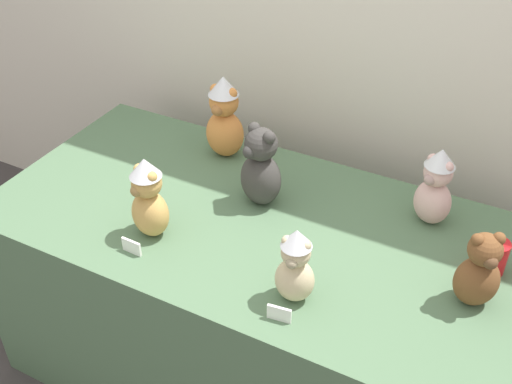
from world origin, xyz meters
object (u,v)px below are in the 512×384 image
(teddy_bear_blush, at_px, (435,187))
(party_cup_red, at_px, (494,257))
(display_table, at_px, (256,304))
(teddy_bear_sand, at_px, (295,266))
(teddy_bear_chestnut, at_px, (479,271))
(teddy_bear_ginger, at_px, (224,118))
(teddy_bear_honey, at_px, (148,198))
(teddy_bear_charcoal, at_px, (261,168))

(teddy_bear_blush, height_order, party_cup_red, teddy_bear_blush)
(teddy_bear_blush, relative_size, party_cup_red, 2.57)
(display_table, bearing_deg, teddy_bear_blush, 27.75)
(party_cup_red, bearing_deg, teddy_bear_sand, -141.59)
(teddy_bear_chestnut, bearing_deg, teddy_bear_blush, 91.05)
(display_table, xyz_separation_m, teddy_bear_sand, (0.26, -0.26, 0.52))
(teddy_bear_blush, bearing_deg, teddy_bear_ginger, -159.42)
(teddy_bear_blush, distance_m, teddy_bear_ginger, 0.81)
(teddy_bear_chestnut, bearing_deg, teddy_bear_honey, 157.12)
(teddy_bear_sand, relative_size, party_cup_red, 2.31)
(teddy_bear_ginger, bearing_deg, teddy_bear_chestnut, -18.21)
(teddy_bear_chestnut, height_order, teddy_bear_honey, teddy_bear_honey)
(teddy_bear_chestnut, bearing_deg, teddy_bear_charcoal, 136.46)
(teddy_bear_charcoal, height_order, teddy_bear_chestnut, teddy_bear_charcoal)
(teddy_bear_ginger, height_order, teddy_bear_honey, teddy_bear_ginger)
(teddy_bear_chestnut, bearing_deg, party_cup_red, 48.89)
(teddy_bear_blush, bearing_deg, teddy_bear_charcoal, -139.82)
(teddy_bear_charcoal, bearing_deg, teddy_bear_honey, -103.47)
(display_table, height_order, teddy_bear_sand, teddy_bear_sand)
(teddy_bear_blush, distance_m, teddy_bear_honey, 0.92)
(teddy_bear_sand, xyz_separation_m, teddy_bear_blush, (0.25, 0.53, 0.01))
(teddy_bear_charcoal, bearing_deg, party_cup_red, 24.13)
(display_table, bearing_deg, teddy_bear_chestnut, -3.12)
(teddy_bear_charcoal, bearing_deg, teddy_bear_sand, -27.93)
(teddy_bear_chestnut, relative_size, teddy_bear_honey, 0.87)
(display_table, bearing_deg, teddy_bear_sand, -45.20)
(teddy_bear_charcoal, distance_m, teddy_bear_blush, 0.57)
(teddy_bear_sand, height_order, teddy_bear_chestnut, teddy_bear_sand)
(teddy_bear_charcoal, xyz_separation_m, teddy_bear_blush, (0.55, 0.17, -0.00))
(teddy_bear_charcoal, xyz_separation_m, teddy_bear_ginger, (-0.26, 0.21, 0.02))
(teddy_bear_sand, xyz_separation_m, teddy_bear_honey, (-0.53, 0.05, 0.02))
(teddy_bear_charcoal, distance_m, teddy_bear_honey, 0.39)
(teddy_bear_sand, xyz_separation_m, party_cup_red, (0.48, 0.38, -0.07))
(display_table, relative_size, teddy_bear_honey, 6.30)
(teddy_bear_honey, xyz_separation_m, party_cup_red, (1.02, 0.33, -0.09))
(teddy_bear_chestnut, relative_size, party_cup_red, 2.30)
(teddy_bear_blush, height_order, teddy_bear_honey, teddy_bear_honey)
(teddy_bear_charcoal, xyz_separation_m, teddy_bear_honey, (-0.23, -0.32, 0.00))
(teddy_bear_honey, height_order, party_cup_red, teddy_bear_honey)
(teddy_bear_chestnut, height_order, teddy_bear_ginger, teddy_bear_ginger)
(teddy_bear_charcoal, xyz_separation_m, teddy_bear_chestnut, (0.76, -0.14, -0.02))
(display_table, distance_m, teddy_bear_ginger, 0.71)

